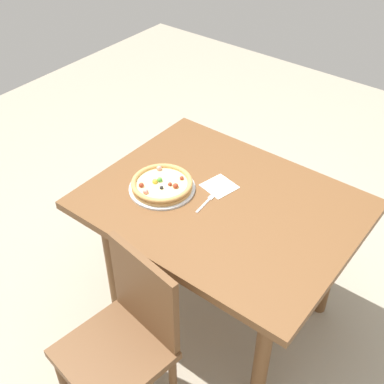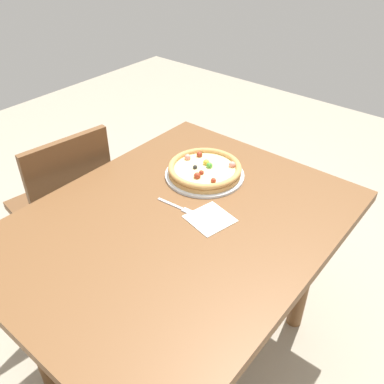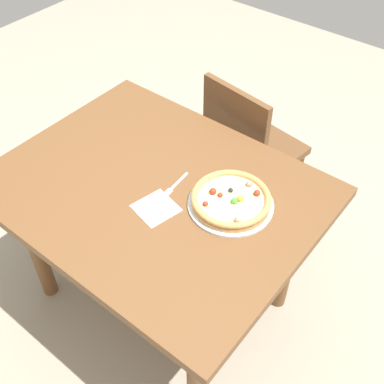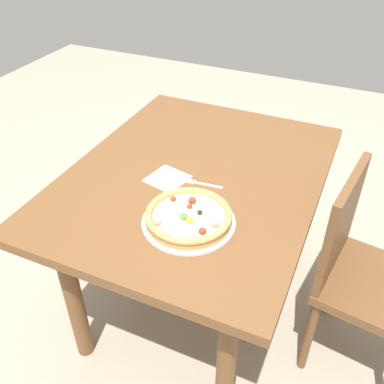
{
  "view_description": "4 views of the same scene",
  "coord_description": "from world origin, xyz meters",
  "px_view_note": "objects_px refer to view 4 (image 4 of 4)",
  "views": [
    {
      "loc": [
        0.97,
        -1.47,
        2.24
      ],
      "look_at": [
        -0.14,
        -0.05,
        0.77
      ],
      "focal_mm": 46.7,
      "sensor_mm": 36.0,
      "label": 1
    },
    {
      "loc": [
        0.81,
        0.73,
        1.65
      ],
      "look_at": [
        -0.14,
        -0.05,
        0.77
      ],
      "focal_mm": 38.41,
      "sensor_mm": 36.0,
      "label": 2
    },
    {
      "loc": [
        -0.93,
        0.94,
        2.04
      ],
      "look_at": [
        -0.14,
        -0.05,
        0.77
      ],
      "focal_mm": 45.05,
      "sensor_mm": 36.0,
      "label": 3
    },
    {
      "loc": [
        -1.28,
        -0.56,
        1.7
      ],
      "look_at": [
        -0.14,
        -0.05,
        0.77
      ],
      "focal_mm": 40.14,
      "sensor_mm": 36.0,
      "label": 4
    }
  ],
  "objects_px": {
    "dining_table": "(195,195)",
    "fork": "(198,183)",
    "pizza": "(189,216)",
    "plate": "(189,222)",
    "napkin": "(167,179)",
    "chair_near": "(362,272)"
  },
  "relations": [
    {
      "from": "plate",
      "to": "dining_table",
      "type": "bearing_deg",
      "value": 19.67
    },
    {
      "from": "chair_near",
      "to": "napkin",
      "type": "xyz_separation_m",
      "value": [
        -0.09,
        0.77,
        0.27
      ]
    },
    {
      "from": "plate",
      "to": "pizza",
      "type": "distance_m",
      "value": 0.03
    },
    {
      "from": "pizza",
      "to": "plate",
      "type": "bearing_deg",
      "value": 28.74
    },
    {
      "from": "pizza",
      "to": "napkin",
      "type": "bearing_deg",
      "value": 41.85
    },
    {
      "from": "plate",
      "to": "fork",
      "type": "distance_m",
      "value": 0.23
    },
    {
      "from": "chair_near",
      "to": "plate",
      "type": "distance_m",
      "value": 0.71
    },
    {
      "from": "dining_table",
      "to": "chair_near",
      "type": "distance_m",
      "value": 0.71
    },
    {
      "from": "plate",
      "to": "napkin",
      "type": "height_order",
      "value": "plate"
    },
    {
      "from": "plate",
      "to": "napkin",
      "type": "bearing_deg",
      "value": 41.87
    },
    {
      "from": "chair_near",
      "to": "fork",
      "type": "distance_m",
      "value": 0.71
    },
    {
      "from": "fork",
      "to": "napkin",
      "type": "bearing_deg",
      "value": 5.13
    },
    {
      "from": "fork",
      "to": "plate",
      "type": "bearing_deg",
      "value": 100.88
    },
    {
      "from": "napkin",
      "to": "plate",
      "type": "bearing_deg",
      "value": -138.13
    },
    {
      "from": "chair_near",
      "to": "fork",
      "type": "height_order",
      "value": "chair_near"
    },
    {
      "from": "pizza",
      "to": "fork",
      "type": "xyz_separation_m",
      "value": [
        0.23,
        0.06,
        -0.03
      ]
    },
    {
      "from": "dining_table",
      "to": "napkin",
      "type": "bearing_deg",
      "value": 133.49
    },
    {
      "from": "plate",
      "to": "fork",
      "type": "relative_size",
      "value": 1.91
    },
    {
      "from": "dining_table",
      "to": "plate",
      "type": "height_order",
      "value": "plate"
    },
    {
      "from": "chair_near",
      "to": "pizza",
      "type": "relative_size",
      "value": 2.99
    },
    {
      "from": "pizza",
      "to": "fork",
      "type": "bearing_deg",
      "value": 15.48
    },
    {
      "from": "dining_table",
      "to": "fork",
      "type": "xyz_separation_m",
      "value": [
        -0.06,
        -0.04,
        0.11
      ]
    }
  ]
}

